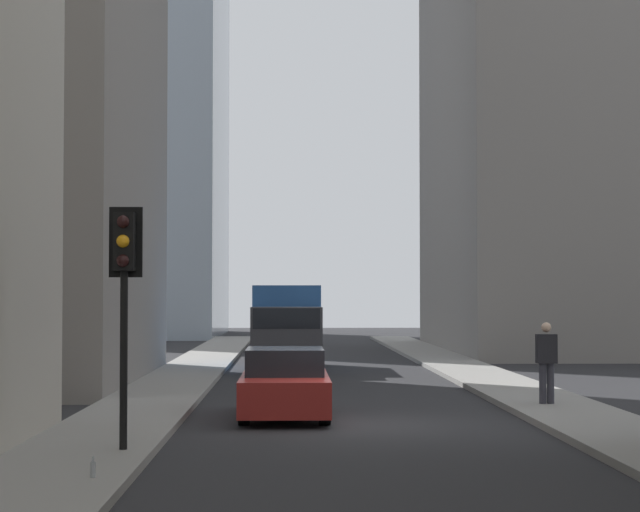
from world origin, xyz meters
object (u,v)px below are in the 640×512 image
traffic_light_foreground (124,271)px  pedestrian (546,359)px  delivery_truck (287,327)px  discarded_bottle (93,469)px  sedan_red (285,385)px

traffic_light_foreground → pedestrian: 11.12m
delivery_truck → pedestrian: delivery_truck is taller
pedestrian → discarded_bottle: 12.98m
discarded_bottle → delivery_truck: bearing=-5.9°
sedan_red → discarded_bottle: size_ratio=15.93×
traffic_light_foreground → discarded_bottle: (-2.72, -0.00, -2.64)m
sedan_red → traffic_light_foreground: size_ratio=1.15×
traffic_light_foreground → discarded_bottle: bearing=-180.0°
pedestrian → discarded_bottle: size_ratio=6.58×
pedestrian → traffic_light_foreground: bearing=131.8°
traffic_light_foreground → sedan_red: bearing=-22.7°
sedan_red → pedestrian: 5.92m
delivery_truck → pedestrian: (-13.87, -5.73, -0.35)m
delivery_truck → sedan_red: (-15.30, -0.00, -0.80)m
traffic_light_foreground → pedestrian: traffic_light_foreground is taller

